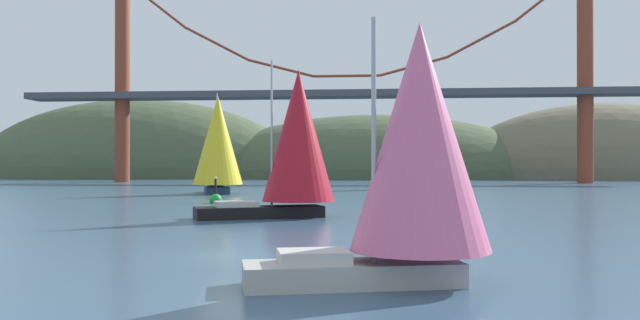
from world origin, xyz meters
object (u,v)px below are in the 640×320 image
Objects in this scene: sailboat_crimson_sail at (295,141)px; channel_buoy at (216,199)px; sailboat_yellow_sail at (218,143)px; sailboat_pink_spinnaker at (414,146)px.

sailboat_crimson_sail is 3.91× the size of channel_buoy.
sailboat_crimson_sail is at bearing -67.32° from sailboat_yellow_sail.
sailboat_yellow_sail is 1.15× the size of sailboat_crimson_sail.
channel_buoy is (-15.40, 37.28, -3.69)m from sailboat_pink_spinnaker.
sailboat_pink_spinnaker is (19.50, -54.51, -1.89)m from sailboat_yellow_sail.
sailboat_yellow_sail is 4.49× the size of channel_buoy.
channel_buoy is at bearing 122.65° from sailboat_crimson_sail.
channel_buoy is (4.10, -17.23, -5.58)m from sailboat_yellow_sail.
sailboat_crimson_sail is at bearing -57.35° from channel_buoy.
sailboat_yellow_sail is 57.92m from sailboat_pink_spinnaker.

